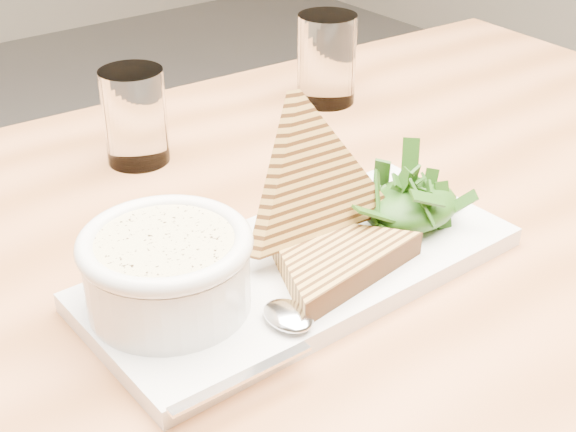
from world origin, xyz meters
TOP-DOWN VIEW (x-y plane):
  - table_top at (0.07, -0.15)m, footprint 1.35×0.94m
  - table_leg_br at (0.67, 0.24)m, footprint 0.06×0.06m
  - platter at (0.04, -0.17)m, footprint 0.37×0.17m
  - soup_bowl at (-0.08, -0.15)m, footprint 0.13×0.13m
  - soup at (-0.08, -0.15)m, footprint 0.11×0.11m
  - bowl_rim at (-0.08, -0.15)m, footprint 0.13×0.13m
  - sandwich_flat at (0.05, -0.19)m, footprint 0.18×0.18m
  - sandwich_lean at (0.07, -0.15)m, footprint 0.17×0.16m
  - salad_base at (0.16, -0.18)m, footprint 0.09×0.07m
  - arugula_pile at (0.16, -0.18)m, footprint 0.11×0.10m
  - spoon_bowl at (-0.02, -0.23)m, footprint 0.03×0.05m
  - spoon_handle at (-0.08, -0.26)m, footprint 0.11×0.01m
  - glass_near at (0.04, 0.12)m, footprint 0.07×0.07m
  - glass_far at (0.31, 0.12)m, footprint 0.07×0.07m

SIDE VIEW (x-z plane):
  - table_leg_br at x=0.67m, z-range 0.00..0.73m
  - table_top at x=0.07m, z-range 0.73..0.77m
  - platter at x=0.04m, z-range 0.77..0.79m
  - spoon_handle at x=-0.08m, z-range 0.79..0.79m
  - spoon_bowl at x=-0.02m, z-range 0.79..0.80m
  - sandwich_flat at x=0.05m, z-range 0.79..0.81m
  - salad_base at x=0.16m, z-range 0.79..0.82m
  - soup_bowl at x=-0.08m, z-range 0.79..0.83m
  - arugula_pile at x=0.16m, z-range 0.79..0.84m
  - glass_near at x=0.04m, z-range 0.77..0.87m
  - glass_far at x=0.31m, z-range 0.77..0.88m
  - sandwich_lean at x=0.07m, z-range 0.75..0.93m
  - soup at x=-0.08m, z-range 0.83..0.84m
  - bowl_rim at x=-0.08m, z-range 0.83..0.85m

